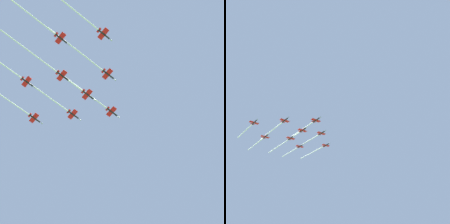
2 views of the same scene
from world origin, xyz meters
The scene contains 9 objects.
jet_lead centered at (0.02, -19.47, 215.03)m, with size 19.45×39.07×2.16m.
jet_port_inner centered at (-22.11, -26.10, 215.98)m, with size 17.40×34.62×2.16m.
jet_starboard_inner centered at (7.10, -45.45, 216.38)m, with size 22.67×46.05×2.16m.
jet_port_outer centered at (-7.16, -35.04, 213.93)m, with size 17.52×34.88×2.16m.
jet_starboard_outer centered at (-47.37, -39.50, 215.42)m, with size 22.78×46.28×2.16m.
jet_center_rear centered at (17.09, -65.13, 216.04)m, with size 19.12×38.34×2.16m.
jet_port_trail centered at (-17.12, -56.61, 213.92)m, with size 22.19×45.01×2.16m.
jet_starboard_trail centered at (-37.12, -58.62, 215.56)m, with size 18.61×37.24×2.16m.
jet_tail_end centered at (-6.36, -74.62, 215.21)m, with size 20.24×40.78×2.16m.
Camera 1 is at (48.52, -101.63, 3.35)m, focal length 60.47 mm.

